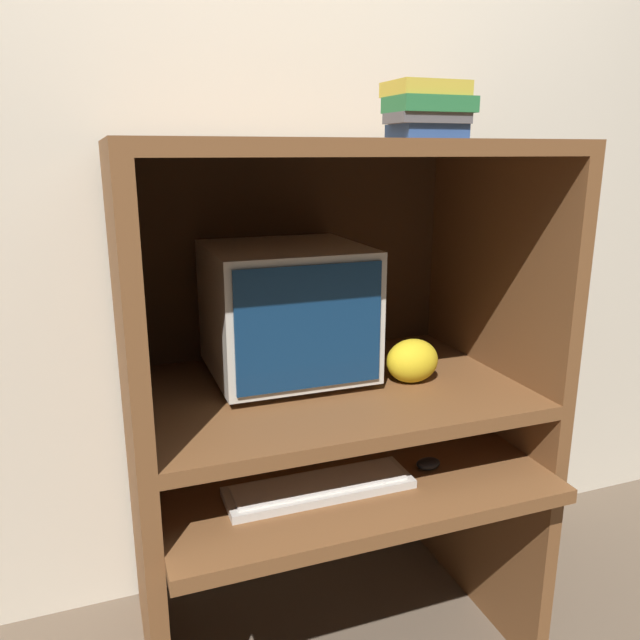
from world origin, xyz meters
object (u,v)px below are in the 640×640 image
snack_bag (412,361)px  book_stack (427,110)px  mouse (428,464)px  keyboard (319,487)px  crt_monitor (286,310)px

snack_bag → book_stack: size_ratio=0.76×
mouse → book_stack: bearing=82.8°
keyboard → book_stack: book_stack is taller
keyboard → crt_monitor: bearing=86.8°
book_stack → snack_bag: bearing=78.1°
snack_bag → crt_monitor: bearing=152.7°
crt_monitor → keyboard: crt_monitor is taller
crt_monitor → snack_bag: 0.37m
crt_monitor → keyboard: bearing=-93.2°
snack_bag → mouse: bearing=-98.4°
mouse → snack_bag: bearing=81.6°
keyboard → snack_bag: bearing=25.2°
keyboard → book_stack: bearing=20.2°
keyboard → snack_bag: snack_bag is taller
crt_monitor → mouse: (0.28, -0.30, -0.36)m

